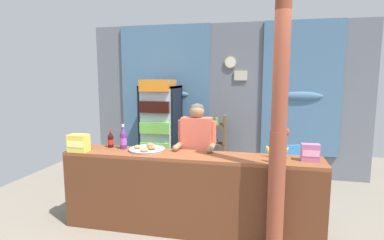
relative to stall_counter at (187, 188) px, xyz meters
name	(u,v)px	position (x,y,z in m)	size (l,w,h in m)	color
ground_plane	(209,208)	(0.14, 0.79, -0.58)	(7.27, 7.27, 0.00)	gray
back_wall_curtained	(224,98)	(0.13, 2.51, 0.88)	(5.25, 0.22, 2.86)	slate
stall_counter	(187,188)	(0.00, 0.00, 0.00)	(3.08, 0.48, 0.96)	brown
timber_post	(278,137)	(1.00, -0.26, 0.71)	(0.19, 0.17, 2.69)	brown
drink_fridge	(160,125)	(-0.98, 1.95, 0.42)	(0.65, 0.72, 1.83)	black
bottle_shelf_rack	(212,145)	(-0.03, 2.14, 0.04)	(0.48, 0.28, 1.19)	brown
plastic_lawn_chair	(287,166)	(1.25, 1.49, -0.09)	(0.57, 0.57, 0.86)	#3884D6
shopkeeper	(197,147)	(0.01, 0.49, 0.38)	(0.51, 0.42, 1.54)	#28282D
soda_bottle_grape_soda	(123,139)	(-0.89, 0.20, 0.52)	(0.09, 0.09, 0.32)	#56286B
soda_bottle_cola	(111,140)	(-1.08, 0.24, 0.48)	(0.07, 0.07, 0.24)	black
soda_bottle_orange_soda	(273,154)	(0.96, -0.04, 0.48)	(0.07, 0.07, 0.23)	orange
snack_box_instant_noodle	(79,143)	(-1.36, -0.06, 0.49)	(0.24, 0.16, 0.21)	#EAD14C
snack_box_wafer	(310,153)	(1.36, 0.11, 0.48)	(0.19, 0.11, 0.19)	#B76699
pastry_tray	(147,149)	(-0.56, 0.18, 0.40)	(0.45, 0.45, 0.07)	#BCBCC1
banana_bunch	(277,152)	(1.01, 0.19, 0.44)	(0.28, 0.06, 0.16)	#DBCC42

